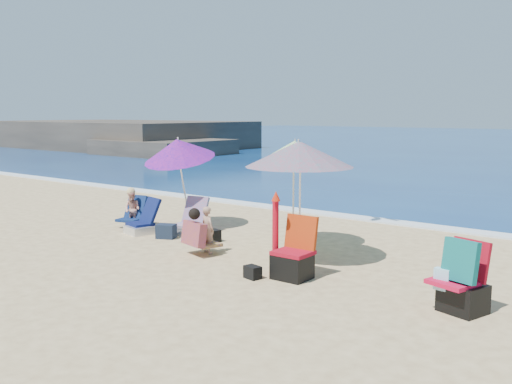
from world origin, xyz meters
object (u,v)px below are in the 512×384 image
Objects in this scene: umbrella_turquoise at (299,154)px; furled_umbrella at (276,228)px; chair_navy at (142,224)px; person_left at (132,209)px; umbrella_striped at (294,153)px; person_center at (202,231)px; umbrella_blue at (178,149)px; camp_chair_left at (293,260)px; camp_chair_right at (462,286)px; chair_rainbow at (191,225)px.

furled_umbrella is (0.12, -0.83, -1.11)m from umbrella_turquoise.
umbrella_turquoise reaches higher than chair_navy.
umbrella_turquoise reaches higher than person_left.
umbrella_striped is (-0.71, 0.89, -0.05)m from umbrella_turquoise.
person_center reaches higher than chair_navy.
umbrella_turquoise is at bearing -12.07° from umbrella_blue.
camp_chair_left is at bearing -10.33° from chair_navy.
umbrella_striped reaches higher than furled_umbrella.
umbrella_striped reaches higher than person_center.
chair_navy is 0.82× the size of camp_chair_right.
person_center is at bearing -16.58° from person_left.
camp_chair_left is at bearing -12.42° from person_left.
umbrella_striped reaches higher than camp_chair_left.
chair_navy is at bearing -163.54° from umbrella_striped.
camp_chair_right is at bearing -15.08° from umbrella_turquoise.
person_center is (-1.79, 0.21, -0.31)m from furled_umbrella.
umbrella_striped is at bearing 115.66° from furled_umbrella.
chair_navy is 0.91× the size of person_left.
camp_chair_left is 0.98× the size of camp_chair_right.
umbrella_striped is at bearing 155.47° from camp_chair_right.
umbrella_blue is 2.67× the size of chair_navy.
umbrella_blue reaches higher than camp_chair_right.
furled_umbrella is 4.17m from chair_navy.
camp_chair_right reaches higher than chair_navy.
umbrella_turquoise is at bearing 98.33° from furled_umbrella.
umbrella_blue is 7.07m from camp_chair_right.
person_left is (-3.92, -0.64, -1.39)m from umbrella_striped.
umbrella_turquoise is 1.01× the size of umbrella_blue.
person_center is 3.09m from person_left.
chair_navy is at bearing 173.81° from camp_chair_right.
furled_umbrella is 4.89m from person_left.
umbrella_blue is 1.73m from person_left.
camp_chair_left is at bearing -6.49° from person_center.
umbrella_blue is (-2.98, -0.10, -0.05)m from umbrella_striped.
camp_chair_left is at bearing -178.86° from camp_chair_right.
umbrella_striped is 2.98m from umbrella_blue.
umbrella_striped is 2.33× the size of person_left.
umbrella_striped is at bearing 9.23° from person_left.
umbrella_blue reaches higher than furled_umbrella.
camp_chair_right is 1.11× the size of person_left.
umbrella_turquoise is at bearing 164.92° from camp_chair_right.
person_left is at bearing -170.77° from umbrella_striped.
chair_rainbow is at bearing 32.28° from chair_navy.
camp_chair_right reaches higher than person_center.
umbrella_striped is at bearing 16.46° from chair_navy.
umbrella_blue is 2.18× the size of camp_chair_right.
chair_navy is 0.78m from person_left.
umbrella_blue reaches higher than umbrella_striped.
camp_chair_right is at bearing 0.23° from furled_umbrella.
chair_rainbow is 0.88× the size of person_center.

